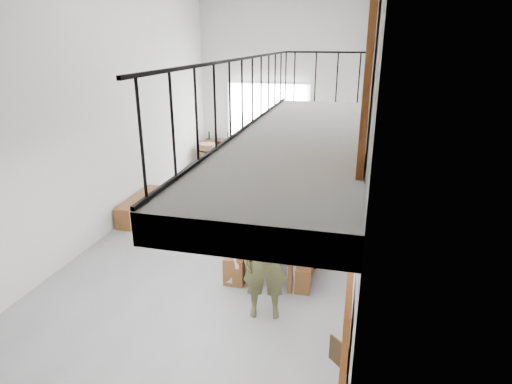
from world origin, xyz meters
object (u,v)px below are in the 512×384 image
(side_bench, at_px, (140,206))
(host_standing, at_px, (266,260))
(bench_inner, at_px, (249,246))
(serving_counter, at_px, (229,152))
(bicycle_near, at_px, (275,158))
(tasting_table, at_px, (282,231))
(oak_barrel, at_px, (208,156))

(side_bench, distance_m, host_standing, 5.14)
(bench_inner, distance_m, side_bench, 3.52)
(serving_counter, bearing_deg, bicycle_near, -24.20)
(bench_inner, relative_size, host_standing, 1.16)
(serving_counter, height_order, bicycle_near, bicycle_near)
(side_bench, height_order, serving_counter, serving_counter)
(tasting_table, height_order, bicycle_near, bicycle_near)
(bench_inner, relative_size, serving_counter, 1.36)
(oak_barrel, distance_m, host_standing, 8.42)
(serving_counter, height_order, host_standing, host_standing)
(host_standing, bearing_deg, oak_barrel, 103.32)
(tasting_table, bearing_deg, side_bench, 160.78)
(bench_inner, height_order, host_standing, host_standing)
(host_standing, height_order, bicycle_near, host_standing)
(tasting_table, xyz_separation_m, host_standing, (0.06, -1.68, 0.27))
(bench_inner, height_order, side_bench, bench_inner)
(tasting_table, relative_size, bench_inner, 1.00)
(host_standing, bearing_deg, side_bench, 127.95)
(side_bench, distance_m, oak_barrel, 4.34)
(bicycle_near, bearing_deg, side_bench, 175.62)
(oak_barrel, height_order, host_standing, host_standing)
(tasting_table, height_order, side_bench, tasting_table)
(bench_inner, distance_m, bicycle_near, 6.04)
(bench_inner, bearing_deg, serving_counter, 111.58)
(serving_counter, bearing_deg, oak_barrel, -133.97)
(bench_inner, xyz_separation_m, oak_barrel, (-2.95, 5.80, 0.18))
(host_standing, bearing_deg, bicycle_near, 87.57)
(tasting_table, distance_m, side_bench, 4.19)
(bench_inner, bearing_deg, oak_barrel, 117.90)
(serving_counter, xyz_separation_m, host_standing, (3.18, -8.25, 0.54))
(bicycle_near, bearing_deg, tasting_table, -142.75)
(tasting_table, xyz_separation_m, bicycle_near, (-1.34, 6.08, -0.22))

